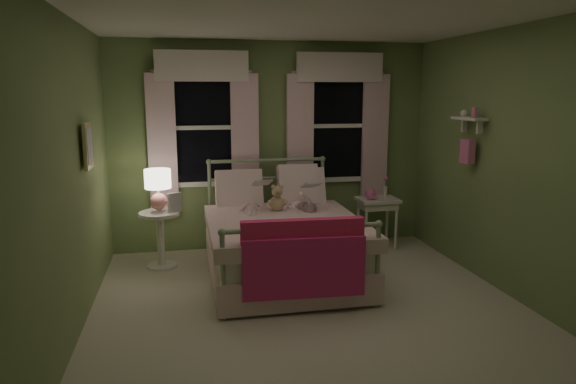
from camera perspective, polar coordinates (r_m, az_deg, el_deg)
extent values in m
plane|color=beige|center=(4.87, 2.61, -12.95)|extent=(4.20, 4.20, 0.00)
plane|color=white|center=(4.49, 2.91, 19.00)|extent=(4.20, 4.20, 0.00)
plane|color=#7E995C|center=(6.54, -1.81, 5.10)|extent=(4.00, 0.00, 4.00)
plane|color=#7E995C|center=(2.56, 14.47, -4.71)|extent=(4.00, 0.00, 4.00)
plane|color=#7E995C|center=(4.45, -23.07, 1.39)|extent=(0.00, 4.20, 4.20)
plane|color=#7E995C|center=(5.35, 24.02, 2.81)|extent=(0.00, 4.20, 4.20)
cube|color=white|center=(5.55, -0.67, -5.27)|extent=(1.44, 1.94, 0.26)
cube|color=white|center=(5.62, -0.66, -7.62)|extent=(1.54, 2.02, 0.30)
cube|color=white|center=(5.35, -0.37, -3.86)|extent=(1.58, 1.75, 0.14)
cylinder|color=#9EB793|center=(5.50, -7.79, -6.82)|extent=(0.04, 1.90, 0.04)
cylinder|color=#9EB793|center=(5.74, 6.15, -6.00)|extent=(0.04, 1.90, 0.04)
cylinder|color=#9EB793|center=(6.36, -8.64, -1.82)|extent=(0.04, 0.04, 1.15)
cylinder|color=#9EB793|center=(6.58, 3.81, -1.28)|extent=(0.04, 0.04, 1.15)
sphere|color=#9EB793|center=(6.26, -8.79, 3.32)|extent=(0.07, 0.07, 0.07)
sphere|color=#9EB793|center=(6.48, 3.87, 3.69)|extent=(0.07, 0.07, 0.07)
cylinder|color=#9EB793|center=(6.33, -2.35, 3.53)|extent=(1.42, 0.04, 0.04)
cylinder|color=#9EB793|center=(6.36, -2.33, 1.57)|extent=(1.38, 0.03, 0.03)
cylinder|color=#9EB793|center=(4.55, -7.23, -9.34)|extent=(0.04, 0.04, 0.80)
cylinder|color=#9EB793|center=(4.85, 9.90, -8.10)|extent=(0.04, 0.04, 0.80)
sphere|color=#9EB793|center=(4.43, -7.36, -4.48)|extent=(0.07, 0.07, 0.07)
sphere|color=#9EB793|center=(4.74, 10.06, -3.53)|extent=(0.07, 0.07, 0.07)
cylinder|color=#9EB793|center=(4.53, 1.65, -4.03)|extent=(1.42, 0.04, 0.04)
cube|color=white|center=(6.07, -5.45, -0.18)|extent=(0.55, 0.32, 0.57)
cube|color=white|center=(6.20, 1.55, 0.10)|extent=(0.55, 0.32, 0.57)
cube|color=white|center=(6.17, 1.10, 0.81)|extent=(0.48, 0.30, 0.51)
cube|color=#DF2B65|center=(4.55, 1.65, -5.01)|extent=(1.10, 0.15, 0.32)
cube|color=#D82A78|center=(4.57, 1.83, -8.50)|extent=(1.10, 0.10, 0.55)
imported|color=#F7D1DD|center=(5.81, -4.23, 0.80)|extent=(0.29, 0.21, 0.75)
imported|color=#F7D1DD|center=(5.91, 1.16, 0.79)|extent=(0.39, 0.33, 0.71)
imported|color=beige|center=(5.57, -3.90, 0.52)|extent=(0.21, 0.13, 0.26)
imported|color=beige|center=(5.68, 1.72, 0.31)|extent=(0.20, 0.12, 0.26)
sphere|color=tan|center=(5.75, -1.24, -1.28)|extent=(0.17, 0.17, 0.17)
sphere|color=tan|center=(5.70, -1.21, 0.05)|extent=(0.12, 0.12, 0.12)
sphere|color=tan|center=(5.68, -1.66, 0.58)|extent=(0.05, 0.05, 0.05)
sphere|color=tan|center=(5.70, -0.77, 0.61)|extent=(0.05, 0.05, 0.05)
sphere|color=tan|center=(5.70, -1.98, -1.18)|extent=(0.07, 0.07, 0.07)
sphere|color=tan|center=(5.73, -0.40, -1.12)|extent=(0.07, 0.07, 0.07)
sphere|color=#8C6B51|center=(5.65, -1.11, -0.10)|extent=(0.04, 0.04, 0.04)
cylinder|color=white|center=(5.96, -14.10, -2.35)|extent=(0.46, 0.46, 0.04)
cylinder|color=white|center=(6.04, -13.96, -5.22)|extent=(0.08, 0.08, 0.60)
cylinder|color=white|center=(6.13, -13.83, -7.96)|extent=(0.34, 0.34, 0.03)
sphere|color=#D7817F|center=(5.93, -14.17, -1.04)|extent=(0.19, 0.19, 0.19)
cylinder|color=pink|center=(5.91, -14.22, 0.10)|extent=(0.03, 0.03, 0.12)
cylinder|color=#FFEAC6|center=(5.88, -14.29, 1.44)|extent=(0.29, 0.29, 0.21)
imported|color=beige|center=(5.87, -13.17, -2.23)|extent=(0.23, 0.27, 0.02)
cube|color=white|center=(6.62, 9.92, -0.86)|extent=(0.50, 0.40, 0.04)
cube|color=white|center=(6.63, 9.90, -1.45)|extent=(0.44, 0.34, 0.08)
cylinder|color=white|center=(6.49, 8.66, -3.97)|extent=(0.04, 0.04, 0.60)
cylinder|color=white|center=(6.63, 11.92, -3.75)|extent=(0.04, 0.04, 0.60)
cylinder|color=white|center=(6.76, 7.79, -3.33)|extent=(0.04, 0.04, 0.60)
cylinder|color=white|center=(6.90, 10.93, -3.14)|extent=(0.04, 0.04, 0.60)
sphere|color=pink|center=(6.57, 9.13, -0.22)|extent=(0.14, 0.14, 0.14)
cube|color=pink|center=(6.49, 9.41, -0.54)|extent=(0.11, 0.06, 0.04)
cylinder|color=white|center=(6.69, 10.75, 0.02)|extent=(0.05, 0.05, 0.14)
cylinder|color=#4C7F3F|center=(6.67, 10.78, 0.95)|extent=(0.01, 0.01, 0.12)
sphere|color=pink|center=(6.66, 10.81, 1.54)|extent=(0.06, 0.06, 0.06)
cube|color=black|center=(6.41, -9.37, 7.08)|extent=(0.76, 0.02, 1.35)
cube|color=white|center=(6.38, -9.56, 13.35)|extent=(0.84, 0.05, 0.06)
cube|color=white|center=(6.48, -9.17, 0.88)|extent=(0.84, 0.05, 0.06)
cube|color=white|center=(6.39, -12.97, 6.94)|extent=(0.06, 0.05, 1.40)
cube|color=white|center=(6.42, -5.76, 7.18)|extent=(0.06, 0.05, 1.40)
cube|color=white|center=(6.39, -9.36, 7.07)|extent=(0.76, 0.04, 0.05)
cube|color=silver|center=(6.36, -13.81, 5.07)|extent=(0.34, 0.06, 1.70)
cube|color=silver|center=(6.40, -4.79, 5.39)|extent=(0.34, 0.06, 1.70)
cube|color=white|center=(6.32, -9.55, 13.65)|extent=(1.10, 0.08, 0.36)
cylinder|color=white|center=(6.36, -9.54, 13.09)|extent=(1.20, 0.03, 0.03)
cube|color=black|center=(6.70, 5.44, 7.34)|extent=(0.76, 0.02, 1.35)
cube|color=white|center=(6.67, 5.61, 13.34)|extent=(0.84, 0.05, 0.06)
cube|color=white|center=(6.76, 5.38, 1.40)|extent=(0.84, 0.05, 0.06)
cube|color=white|center=(6.57, 2.13, 7.32)|extent=(0.06, 0.05, 1.40)
cube|color=white|center=(6.80, 8.74, 7.33)|extent=(0.06, 0.05, 1.40)
cube|color=white|center=(6.68, 5.49, 7.33)|extent=(0.76, 0.04, 0.05)
cube|color=white|center=(6.52, 1.35, 5.53)|extent=(0.34, 0.06, 1.70)
cube|color=silver|center=(6.81, 9.62, 5.62)|extent=(0.34, 0.06, 1.70)
cube|color=white|center=(6.61, 5.78, 13.62)|extent=(1.10, 0.08, 0.36)
cylinder|color=white|center=(6.64, 5.67, 13.09)|extent=(1.20, 0.03, 0.03)
cube|color=white|center=(5.84, 19.45, 7.70)|extent=(0.15, 0.50, 0.03)
cube|color=white|center=(5.74, 20.51, 6.78)|extent=(0.06, 0.03, 0.14)
cube|color=white|center=(5.99, 19.00, 7.03)|extent=(0.06, 0.03, 0.14)
cylinder|color=pink|center=(5.75, 20.01, 8.32)|extent=(0.06, 0.06, 0.10)
sphere|color=white|center=(5.92, 18.98, 8.26)|extent=(0.08, 0.08, 0.08)
cube|color=pink|center=(5.87, 19.32, 4.29)|extent=(0.08, 0.18, 0.26)
cube|color=beige|center=(5.00, -21.36, 4.81)|extent=(0.03, 0.32, 0.42)
cube|color=silver|center=(5.00, -21.19, 4.82)|extent=(0.01, 0.25, 0.34)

